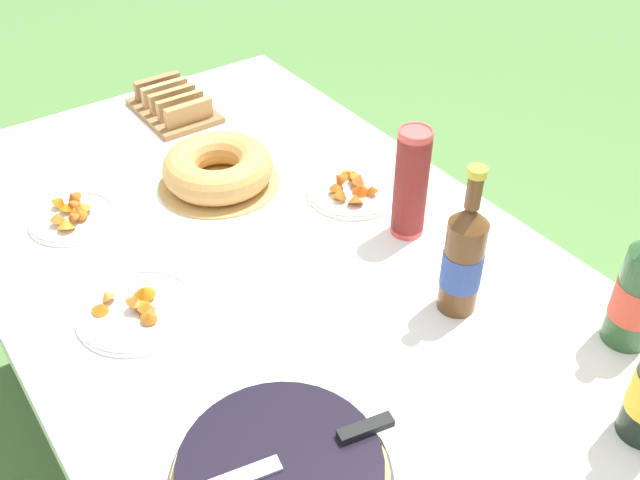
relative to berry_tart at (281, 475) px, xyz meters
The scene contains 12 objects.
garden_table 0.51m from the berry_tart, 147.49° to the left, with size 1.82×1.05×0.77m.
tablecloth 0.51m from the berry_tart, 147.49° to the left, with size 1.83×1.06×0.10m.
berry_tart is the anchor object (origin of this frame).
serving_knife 0.05m from the berry_tart, 78.52° to the left, with size 0.10×0.37×0.01m.
bundt_cake 0.84m from the berry_tart, 157.31° to the left, with size 0.29×0.29×0.09m.
cup_stack 0.68m from the berry_tart, 123.02° to the left, with size 0.07×0.07×0.25m.
cider_bottle_green 0.70m from the berry_tart, 81.00° to the left, with size 0.08×0.08×0.32m.
cider_bottle_amber 0.52m from the berry_tart, 105.22° to the left, with size 0.08×0.08×0.32m.
snack_plate_near 0.47m from the berry_tart, behind, with size 0.23×0.23×0.05m.
snack_plate_left 0.83m from the berry_tart, behind, with size 0.20×0.20×0.05m.
snack_plate_right 0.78m from the berry_tart, 134.76° to the left, with size 0.22×0.22×0.07m.
bread_board 1.22m from the berry_tart, 161.25° to the left, with size 0.26×0.18×0.07m.
Camera 1 is at (0.96, -0.58, 1.73)m, focal length 40.00 mm.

